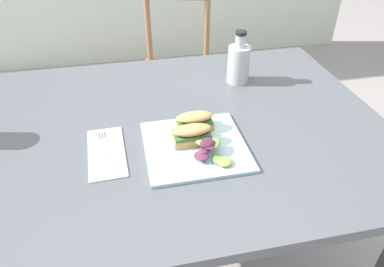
# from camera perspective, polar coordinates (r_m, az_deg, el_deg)

# --- Properties ---
(ground_plane) EXTENTS (8.63, 8.63, 0.00)m
(ground_plane) POSITION_cam_1_polar(r_m,az_deg,el_deg) (1.65, -0.28, -19.65)
(ground_plane) COLOR gray
(dining_table) EXTENTS (1.34, 0.97, 0.74)m
(dining_table) POSITION_cam_1_polar(r_m,az_deg,el_deg) (1.16, -3.51, -3.18)
(dining_table) COLOR #51565B
(dining_table) RESTS_ON ground
(chair_wooden_far) EXTENTS (0.49, 0.49, 0.87)m
(chair_wooden_far) POSITION_cam_1_polar(r_m,az_deg,el_deg) (2.09, -2.57, 10.01)
(chair_wooden_far) COLOR #8E6642
(chair_wooden_far) RESTS_ON ground
(plate_lunch) EXTENTS (0.28, 0.28, 0.01)m
(plate_lunch) POSITION_cam_1_polar(r_m,az_deg,el_deg) (1.00, 0.48, -2.01)
(plate_lunch) COLOR silver
(plate_lunch) RESTS_ON dining_table
(sandwich_half_front) EXTENTS (0.11, 0.06, 0.06)m
(sandwich_half_front) POSITION_cam_1_polar(r_m,az_deg,el_deg) (0.99, 0.00, -0.10)
(sandwich_half_front) COLOR tan
(sandwich_half_front) RESTS_ON plate_lunch
(sandwich_half_back) EXTENTS (0.11, 0.06, 0.06)m
(sandwich_half_back) POSITION_cam_1_polar(r_m,az_deg,el_deg) (1.04, 0.27, 1.97)
(sandwich_half_back) COLOR tan
(sandwich_half_back) RESTS_ON plate_lunch
(salad_mixed_greens) EXTENTS (0.11, 0.17, 0.04)m
(salad_mixed_greens) POSITION_cam_1_polar(r_m,az_deg,el_deg) (0.95, 2.56, -2.33)
(salad_mixed_greens) COLOR #518438
(salad_mixed_greens) RESTS_ON plate_lunch
(napkin_folded) EXTENTS (0.11, 0.23, 0.00)m
(napkin_folded) POSITION_cam_1_polar(r_m,az_deg,el_deg) (1.01, -13.52, -2.95)
(napkin_folded) COLOR silver
(napkin_folded) RESTS_ON dining_table
(fork_on_napkin) EXTENTS (0.04, 0.19, 0.00)m
(fork_on_napkin) POSITION_cam_1_polar(r_m,az_deg,el_deg) (1.02, -13.69, -2.22)
(fork_on_napkin) COLOR silver
(fork_on_napkin) RESTS_ON napkin_folded
(bottle_cold_brew) EXTENTS (0.08, 0.08, 0.19)m
(bottle_cold_brew) POSITION_cam_1_polar(r_m,az_deg,el_deg) (1.32, 7.44, 10.79)
(bottle_cold_brew) COLOR black
(bottle_cold_brew) RESTS_ON dining_table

